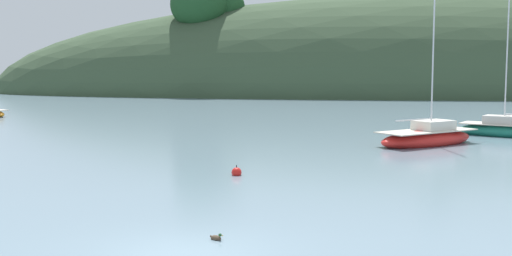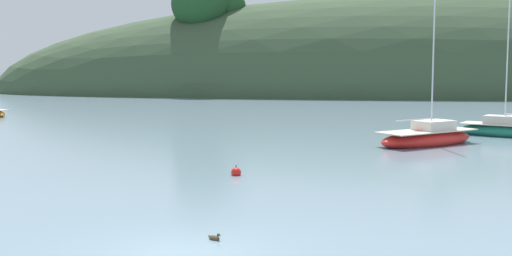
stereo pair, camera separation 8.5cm
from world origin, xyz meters
The scene contains 6 objects.
ground_plane centered at (0.00, 0.00, 0.00)m, with size 400.00×400.00×0.00m, color slate.
far_shoreline_hill centered at (24.91, 86.81, 0.11)m, with size 150.00×36.00×33.28m.
sailboat_red_portside centered at (9.97, 22.95, 0.42)m, with size 7.06×6.28×9.05m.
sailboat_navy_dinghy centered at (16.12, 27.90, 0.41)m, with size 6.94×5.20×9.86m.
mooring_buoy_inner centered at (-0.09, 11.59, 0.12)m, with size 0.44×0.44×0.54m.
duck_lead centered at (0.56, 1.52, 0.05)m, with size 0.40×0.33×0.24m.
Camera 2 is at (3.23, -15.23, 4.79)m, focal length 44.54 mm.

